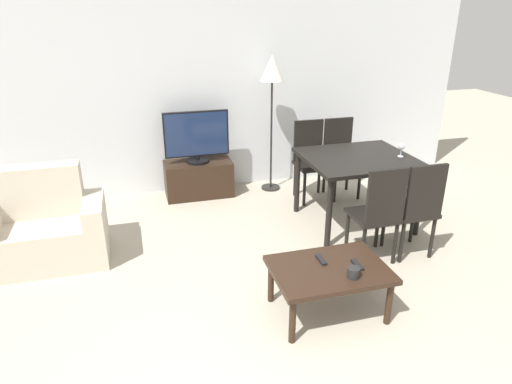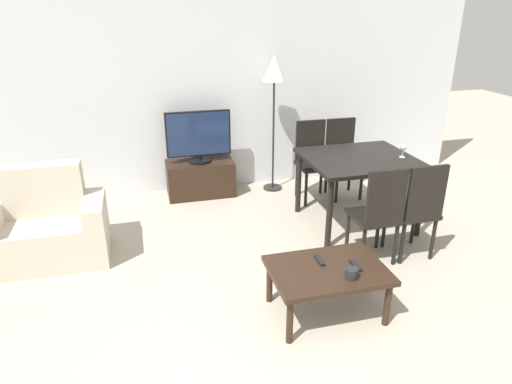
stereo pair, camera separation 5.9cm
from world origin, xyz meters
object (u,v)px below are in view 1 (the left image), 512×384
at_px(remote_primary, 321,260).
at_px(tv_stand, 199,179).
at_px(dining_chair_far_left, 311,156).
at_px(cup_white_near, 353,273).
at_px(dining_chair_near, 378,211).
at_px(floor_lamp, 272,77).
at_px(wine_glass_left, 402,147).
at_px(tv, 197,137).
at_px(dining_table, 357,165).
at_px(coffee_table, 329,273).
at_px(dining_chair_near_right, 417,206).
at_px(dining_chair_far, 340,154).
at_px(remote_secondary, 357,265).
at_px(armchair, 46,230).

bearing_deg(remote_primary, tv_stand, 102.70).
distance_m(dining_chair_far_left, remote_primary, 2.23).
distance_m(dining_chair_far_left, cup_white_near, 2.45).
relative_size(dining_chair_near, floor_lamp, 0.56).
distance_m(tv_stand, wine_glass_left, 2.45).
xyz_separation_m(tv, remote_primary, (0.57, -2.51, -0.35)).
height_order(tv, wine_glass_left, tv).
relative_size(tv_stand, wine_glass_left, 5.65).
relative_size(tv, dining_table, 0.70).
bearing_deg(dining_table, remote_primary, -126.48).
xyz_separation_m(coffee_table, dining_chair_far_left, (0.73, 2.20, 0.17)).
bearing_deg(dining_chair_near_right, tv, 130.10).
height_order(tv, dining_chair_far, tv).
distance_m(dining_chair_far_left, floor_lamp, 1.06).
bearing_deg(remote_primary, remote_secondary, -31.30).
distance_m(tv_stand, floor_lamp, 1.54).
height_order(tv, dining_table, tv).
xyz_separation_m(coffee_table, remote_secondary, (0.21, -0.04, 0.06)).
relative_size(dining_chair_far, wine_glass_left, 6.53).
distance_m(floor_lamp, remote_primary, 2.71).
bearing_deg(dining_chair_near_right, coffee_table, -152.66).
bearing_deg(dining_table, armchair, 179.40).
distance_m(armchair, dining_chair_far_left, 3.03).
bearing_deg(dining_chair_far_left, dining_table, -76.36).
distance_m(dining_table, cup_white_near, 1.78).
relative_size(coffee_table, remote_primary, 5.84).
bearing_deg(remote_primary, coffee_table, -77.05).
height_order(armchair, cup_white_near, armchair).
bearing_deg(tv_stand, armchair, -143.35).
relative_size(armchair, tv, 1.36).
relative_size(dining_chair_far, cup_white_near, 10.17).
distance_m(tv_stand, coffee_table, 2.69).
bearing_deg(dining_table, dining_chair_near_right, -76.36).
distance_m(coffee_table, dining_table, 1.70).
distance_m(tv, remote_primary, 2.60).
bearing_deg(dining_chair_near, dining_table, 76.36).
bearing_deg(tv_stand, floor_lamp, -1.91).
relative_size(dining_table, dining_chair_far, 1.18).
relative_size(coffee_table, dining_chair_far_left, 0.92).
distance_m(tv_stand, dining_table, 2.00).
bearing_deg(tv_stand, dining_chair_near, -57.06).
bearing_deg(coffee_table, wine_glass_left, 43.26).
xyz_separation_m(dining_chair_far_left, floor_lamp, (-0.38, 0.38, 0.91)).
distance_m(dining_table, dining_chair_far, 0.85).
bearing_deg(tv, dining_chair_near, -57.03).
distance_m(coffee_table, remote_secondary, 0.22).
bearing_deg(tv, dining_chair_near_right, -49.90).
relative_size(dining_chair_far_left, wine_glass_left, 6.53).
height_order(tv_stand, remote_secondary, tv_stand).
height_order(coffee_table, cup_white_near, cup_white_near).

